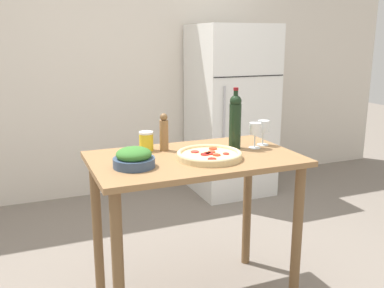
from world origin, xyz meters
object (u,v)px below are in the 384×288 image
at_px(salt_canister, 146,141).
at_px(refrigerator, 230,110).
at_px(pepper_mill, 164,133).
at_px(salad_bowl, 134,158).
at_px(wine_glass_near, 255,130).
at_px(wine_bottle, 235,120).
at_px(wine_glass_far, 263,128).
at_px(homemade_pizza, 209,155).

bearing_deg(salt_canister, refrigerator, 48.36).
height_order(pepper_mill, salad_bowl, pepper_mill).
distance_m(pepper_mill, salt_canister, 0.11).
distance_m(wine_glass_near, salad_bowl, 0.76).
xyz_separation_m(wine_bottle, salt_canister, (-0.49, 0.14, -0.11)).
xyz_separation_m(wine_glass_far, pepper_mill, (-0.59, 0.10, -0.00)).
bearing_deg(refrigerator, wine_glass_far, -110.64).
relative_size(refrigerator, wine_glass_near, 10.97).
bearing_deg(wine_bottle, salad_bowl, -167.02).
xyz_separation_m(refrigerator, salt_canister, (-1.28, -1.43, 0.12)).
bearing_deg(homemade_pizza, salt_canister, 132.25).
bearing_deg(refrigerator, salt_canister, -131.64).
height_order(homemade_pizza, salt_canister, salt_canister).
bearing_deg(pepper_mill, homemade_pizza, -56.06).
distance_m(wine_glass_near, wine_glass_far, 0.09).
relative_size(wine_glass_far, salt_canister, 1.37).
xyz_separation_m(wine_bottle, salad_bowl, (-0.64, -0.15, -0.12)).
bearing_deg(wine_bottle, wine_glass_near, -20.02).
bearing_deg(wine_glass_far, salad_bowl, -169.70).
relative_size(refrigerator, wine_glass_far, 10.97).
distance_m(wine_bottle, salad_bowl, 0.67).
bearing_deg(salad_bowl, wine_bottle, 12.98).
xyz_separation_m(wine_glass_near, pepper_mill, (-0.51, 0.15, -0.00)).
distance_m(wine_glass_near, salt_canister, 0.63).
bearing_deg(salad_bowl, refrigerator, 50.47).
distance_m(wine_glass_far, salt_canister, 0.70).
relative_size(pepper_mill, salad_bowl, 1.03).
height_order(wine_glass_near, salad_bowl, wine_glass_near).
height_order(pepper_mill, homemade_pizza, pepper_mill).
height_order(refrigerator, homemade_pizza, refrigerator).
height_order(wine_glass_far, salt_canister, wine_glass_far).
distance_m(wine_glass_near, pepper_mill, 0.53).
xyz_separation_m(pepper_mill, salt_canister, (-0.09, 0.04, -0.05)).
xyz_separation_m(refrigerator, wine_bottle, (-0.79, -1.58, 0.23)).
height_order(wine_glass_far, homemade_pizza, wine_glass_far).
relative_size(wine_glass_near, pepper_mill, 0.70).
relative_size(wine_bottle, salt_canister, 3.23).
height_order(wine_glass_far, pepper_mill, pepper_mill).
xyz_separation_m(wine_bottle, wine_glass_far, (0.19, 0.00, -0.06)).
relative_size(homemade_pizza, salt_canister, 3.19).
bearing_deg(wine_glass_far, wine_bottle, -178.86).
xyz_separation_m(wine_glass_far, salt_canister, (-0.68, 0.14, -0.05)).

